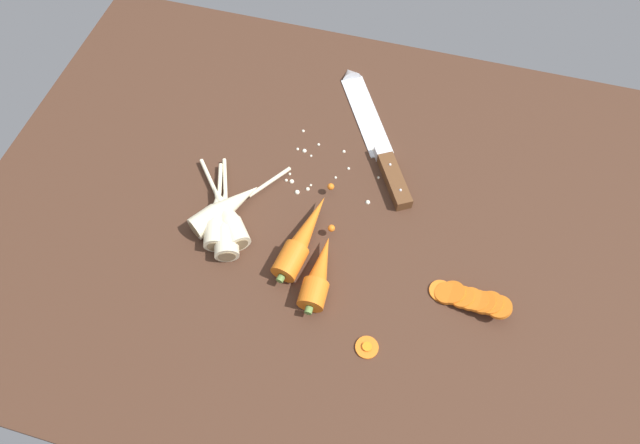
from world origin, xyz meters
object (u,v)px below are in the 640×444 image
at_px(whole_carrot_second, 319,274).
at_px(parsnip_mid_left, 217,217).
at_px(carrot_slice_stray_near, 367,347).
at_px(parsnip_front, 226,222).
at_px(parsnip_mid_right, 226,208).
at_px(carrot_slice_stack, 469,298).
at_px(chefs_knife, 373,130).
at_px(parsnip_back, 226,215).
at_px(whole_carrot, 302,238).

distance_m(whole_carrot_second, parsnip_mid_left, 0.20).
relative_size(parsnip_mid_left, carrot_slice_stray_near, 4.83).
height_order(parsnip_front, parsnip_mid_right, same).
relative_size(carrot_slice_stack, carrot_slice_stray_near, 3.57).
height_order(chefs_knife, parsnip_front, parsnip_front).
distance_m(chefs_knife, parsnip_front, 0.33).
bearing_deg(parsnip_back, carrot_slice_stack, -5.37).
relative_size(parsnip_mid_left, carrot_slice_stack, 1.35).
bearing_deg(parsnip_mid_left, carrot_slice_stack, -4.04).
distance_m(chefs_knife, parsnip_mid_left, 0.34).
height_order(parsnip_mid_left, carrot_slice_stack, parsnip_mid_left).
bearing_deg(parsnip_front, carrot_slice_stack, -3.62).
bearing_deg(parsnip_front, carrot_slice_stray_near, -27.04).
xyz_separation_m(whole_carrot_second, parsnip_back, (-0.18, 0.06, -0.00)).
height_order(parsnip_front, parsnip_mid_left, same).
bearing_deg(chefs_knife, carrot_slice_stack, -53.47).
bearing_deg(parsnip_back, parsnip_mid_left, -145.05).
xyz_separation_m(chefs_knife, parsnip_mid_right, (-0.20, -0.24, 0.01)).
bearing_deg(parsnip_front, whole_carrot_second, -16.39).
relative_size(parsnip_front, carrot_slice_stack, 1.55).
distance_m(whole_carrot, parsnip_front, 0.13).
relative_size(chefs_knife, whole_carrot, 1.58).
distance_m(parsnip_front, carrot_slice_stack, 0.41).
relative_size(parsnip_mid_left, parsnip_back, 1.04).
height_order(whole_carrot, carrot_slice_stray_near, whole_carrot).
height_order(parsnip_back, carrot_slice_stack, parsnip_back).
relative_size(chefs_knife, parsnip_back, 1.93).
bearing_deg(parsnip_back, chefs_knife, 52.49).
relative_size(parsnip_front, carrot_slice_stray_near, 5.55).
height_order(chefs_knife, parsnip_mid_right, parsnip_mid_right).
xyz_separation_m(parsnip_mid_right, parsnip_back, (0.00, -0.01, 0.00)).
relative_size(parsnip_back, carrot_slice_stray_near, 4.66).
relative_size(whole_carrot, parsnip_mid_right, 1.11).
height_order(whole_carrot_second, carrot_slice_stack, whole_carrot_second).
bearing_deg(chefs_knife, parsnip_front, -125.56).
bearing_deg(carrot_slice_stack, parsnip_mid_left, 175.96).
bearing_deg(parsnip_mid_left, whole_carrot_second, -16.19).
distance_m(whole_carrot, whole_carrot_second, 0.07).
height_order(parsnip_mid_right, parsnip_back, same).
bearing_deg(parsnip_front, whole_carrot, 1.53).
bearing_deg(parsnip_mid_left, chefs_knife, 51.70).
bearing_deg(parsnip_mid_left, parsnip_back, 34.95).
relative_size(whole_carrot_second, parsnip_front, 0.82).
xyz_separation_m(parsnip_back, carrot_slice_stack, (0.41, -0.04, -0.01)).
relative_size(parsnip_mid_right, carrot_slice_stray_near, 5.14).
xyz_separation_m(parsnip_mid_left, carrot_slice_stray_near, (0.29, -0.14, -0.02)).
xyz_separation_m(whole_carrot, carrot_slice_stack, (0.28, -0.03, -0.01)).
relative_size(whole_carrot_second, parsnip_mid_left, 0.94).
xyz_separation_m(parsnip_front, carrot_slice_stray_near, (0.27, -0.14, -0.02)).
bearing_deg(carrot_slice_stack, parsnip_mid_right, 172.96).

